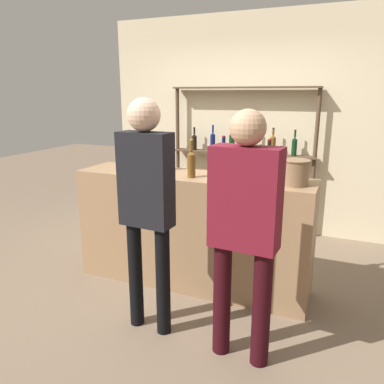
% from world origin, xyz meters
% --- Properties ---
extents(ground_plane, '(16.00, 16.00, 0.00)m').
position_xyz_m(ground_plane, '(0.00, 0.00, 0.00)').
color(ground_plane, '#7A6651').
extents(bar_counter, '(2.22, 0.52, 1.08)m').
position_xyz_m(bar_counter, '(0.00, 0.00, 0.54)').
color(bar_counter, '#997551').
rests_on(bar_counter, ground_plane).
extents(back_wall, '(3.82, 0.12, 2.80)m').
position_xyz_m(back_wall, '(0.00, 1.86, 1.40)').
color(back_wall, beige).
rests_on(back_wall, ground_plane).
extents(back_shelf, '(1.90, 0.18, 1.89)m').
position_xyz_m(back_shelf, '(0.00, 1.68, 1.23)').
color(back_shelf, '#4C3828').
rests_on(back_shelf, ground_plane).
extents(counter_bottle_0, '(0.07, 0.07, 0.34)m').
position_xyz_m(counter_bottle_0, '(0.04, -0.10, 1.21)').
color(counter_bottle_0, brown).
rests_on(counter_bottle_0, bar_counter).
extents(counter_bottle_1, '(0.08, 0.08, 0.32)m').
position_xyz_m(counter_bottle_1, '(-0.47, 0.05, 1.20)').
color(counter_bottle_1, black).
rests_on(counter_bottle_1, bar_counter).
extents(counter_bottle_2, '(0.09, 0.09, 0.33)m').
position_xyz_m(counter_bottle_2, '(-0.57, 0.00, 1.20)').
color(counter_bottle_2, '#0F1956').
rests_on(counter_bottle_2, bar_counter).
extents(counter_bottle_3, '(0.08, 0.08, 0.34)m').
position_xyz_m(counter_bottle_3, '(0.67, 0.13, 1.22)').
color(counter_bottle_3, black).
rests_on(counter_bottle_3, bar_counter).
extents(counter_bottle_4, '(0.08, 0.08, 0.37)m').
position_xyz_m(counter_bottle_4, '(-0.31, 0.13, 1.23)').
color(counter_bottle_4, brown).
rests_on(counter_bottle_4, bar_counter).
extents(counter_bottle_5, '(0.08, 0.08, 0.38)m').
position_xyz_m(counter_bottle_5, '(0.32, -0.08, 1.23)').
color(counter_bottle_5, '#0F1956').
rests_on(counter_bottle_5, bar_counter).
extents(wine_glass, '(0.09, 0.09, 0.15)m').
position_xyz_m(wine_glass, '(-0.70, 0.08, 1.19)').
color(wine_glass, silver).
rests_on(wine_glass, bar_counter).
extents(ice_bucket, '(0.24, 0.24, 0.21)m').
position_xyz_m(ice_bucket, '(0.92, -0.03, 1.19)').
color(ice_bucket, '#846647').
rests_on(ice_bucket, bar_counter).
extents(customer_right, '(0.46, 0.23, 1.72)m').
position_xyz_m(customer_right, '(0.73, -0.86, 1.01)').
color(customer_right, black).
rests_on(customer_right, ground_plane).
extents(customer_center, '(0.40, 0.23, 1.78)m').
position_xyz_m(customer_center, '(-0.02, -0.81, 1.08)').
color(customer_center, black).
rests_on(customer_center, ground_plane).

